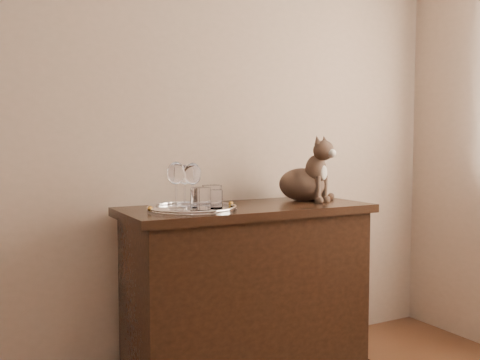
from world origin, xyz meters
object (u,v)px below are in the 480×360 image
Objects in this scene: wine_glass_c at (176,186)px; wine_glass_d at (193,186)px; tumbler_c at (212,196)px; tumbler_b at (201,199)px; cat at (303,168)px; tray at (192,209)px; tumbler_a at (214,199)px; wine_glass_b at (185,186)px; sideboard at (247,293)px.

wine_glass_c reaches higher than wine_glass_d.
wine_glass_d is 0.12m from tumbler_c.
tumbler_b is 0.30× the size of cat.
tray is 4.72× the size of tumbler_a.
wine_glass_b is 0.13m from wine_glass_c.
wine_glass_c reaches higher than tumbler_a.
cat is (0.66, 0.11, 0.06)m from wine_glass_d.
wine_glass_d is 2.04× the size of tumbler_b.
tumbler_b reaches higher than tumbler_a.
tray is 0.11m from wine_glass_d.
wine_glass_b is 0.14m from tumbler_c.
tumbler_c reaches higher than tray.
tumbler_c is at bearing -47.31° from wine_glass_b.
tray is (-0.30, -0.03, 0.43)m from sideboard.
cat is (0.66, 0.18, 0.11)m from tumbler_b.
tumbler_a is 0.09m from tumbler_b.
sideboard is 0.52m from tumbler_c.
tumbler_a is (-0.21, -0.08, 0.48)m from sideboard.
wine_glass_c is 0.13m from tumbler_b.
wine_glass_c is (-0.08, -0.10, 0.01)m from wine_glass_b.
tumbler_c is (0.09, 0.08, 0.00)m from tumbler_b.
cat reaches higher than sideboard.
tumbler_b is at bearing -83.55° from wine_glass_d.
tumbler_a is at bearing -62.28° from wine_glass_b.
tray is at bearing 76.41° from wine_glass_d.
tumbler_b is at bearing -48.08° from wine_glass_c.
wine_glass_c is 2.09× the size of tumbler_b.
sideboard is at bearing 9.43° from wine_glass_d.
tumbler_a is 0.61m from cat.
cat is at bearing 9.77° from wine_glass_d.
sideboard is 14.15× the size of tumbler_a.
tumbler_b is at bearing -158.06° from sideboard.
wine_glass_b is 0.19m from tumbler_b.
tumbler_a is 0.85× the size of tumbler_c.
wine_glass_b is 2.25× the size of tumbler_a.
wine_glass_c reaches higher than wine_glass_b.
tumbler_c is at bearing -0.91° from wine_glass_c.
wine_glass_b is (-0.29, 0.07, 0.53)m from sideboard.
tumbler_c is at bearing -1.97° from tray.
tray is at bearing 169.00° from cat.
tumbler_a is at bearing -104.52° from tumbler_c.
cat reaches higher than tumbler_b.
wine_glass_c is 1.03× the size of wine_glass_d.
cat reaches higher than wine_glass_b.
tumbler_c is (-0.20, -0.03, 0.48)m from sideboard.
tray is 0.10m from tumbler_b.
sideboard is at bearing 21.54° from tumbler_a.
wine_glass_c reaches higher than tray.
wine_glass_c is 2.47× the size of tumbler_a.
tumbler_b is (-0.08, -0.03, 0.01)m from tumbler_a.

